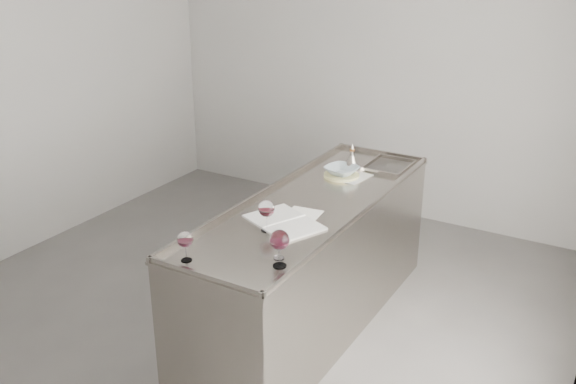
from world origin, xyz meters
The scene contains 12 objects.
room_shell centered at (0.00, 0.00, 1.40)m, with size 4.54×5.04×2.84m.
counter centered at (0.50, 0.30, 0.47)m, with size 0.77×2.42×0.97m.
wine_glass_left centered at (0.30, -0.78, 1.06)m, with size 0.09×0.09×0.18m.
wine_glass_middle centered at (0.47, -0.23, 1.08)m, with size 0.10×0.10×0.20m.
wine_glass_right centered at (0.78, -0.57, 1.09)m, with size 0.11×0.11×0.21m.
wine_glass_small centered at (0.72, -0.50, 1.05)m, with size 0.08×0.08×0.16m.
notebook centered at (0.51, -0.08, 0.95)m, with size 0.56×0.49×0.02m.
loose_paper_top centered at (0.55, 0.04, 0.94)m, with size 0.21×0.30×0.00m, color white.
loose_paper_under centered at (0.54, 0.87, 0.94)m, with size 0.19×0.27×0.00m, color silver.
trivet centered at (0.45, 0.85, 0.95)m, with size 0.26×0.26×0.02m, color #C7C481.
ceramic_bowl centered at (0.45, 0.85, 0.99)m, with size 0.24×0.24×0.06m, color #93A4AB.
wine_funnel centered at (0.47, 0.99, 1.01)m, with size 0.15×0.15×0.22m.
Camera 1 is at (2.37, -3.20, 2.60)m, focal length 40.00 mm.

